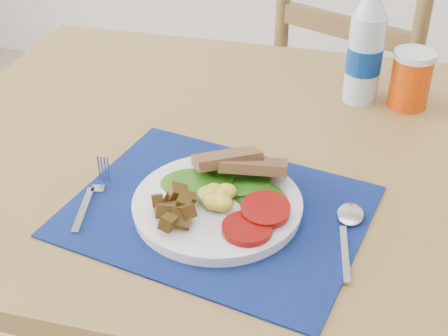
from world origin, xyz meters
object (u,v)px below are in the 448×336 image
object	(u,v)px
chair_far	(361,67)
breakfast_plate	(214,202)
water_bottle	(365,52)
juice_glass	(411,81)

from	to	relation	value
chair_far	breakfast_plate	world-z (taller)	chair_far
chair_far	breakfast_plate	xyz separation A→B (m)	(-0.17, -0.92, 0.18)
chair_far	breakfast_plate	distance (m)	0.95
water_bottle	juice_glass	xyz separation A→B (m)	(0.09, -0.00, -0.05)
chair_far	water_bottle	xyz separation A→B (m)	(0.01, -0.50, 0.26)
breakfast_plate	chair_far	bearing A→B (deg)	57.70
chair_far	juice_glass	xyz separation A→B (m)	(0.10, -0.50, 0.21)
breakfast_plate	water_bottle	size ratio (longest dim) A/B	1.08
chair_far	water_bottle	bearing A→B (deg)	115.03
chair_far	water_bottle	size ratio (longest dim) A/B	5.09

